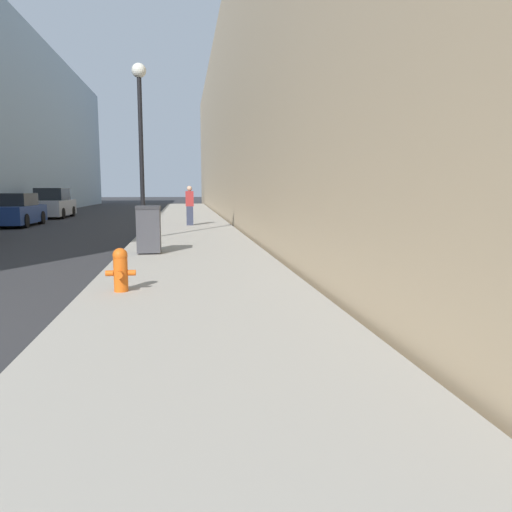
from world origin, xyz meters
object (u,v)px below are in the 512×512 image
lamppost (141,127)px  parked_sedan_near (14,211)px  trash_bin (149,229)px  parked_sedan_far (53,204)px  pedestrian_on_sidewalk (190,206)px  fire_hydrant (121,269)px

lamppost → parked_sedan_near: (-6.56, 8.42, -2.93)m
parked_sedan_near → trash_bin: bearing=-60.0°
lamppost → parked_sedan_near: 11.07m
trash_bin → parked_sedan_far: parked_sedan_far is taller
trash_bin → lamppost: bearing=96.5°
parked_sedan_far → pedestrian_on_sidewalk: size_ratio=2.66×
trash_bin → lamppost: (-0.42, 3.69, 2.88)m
fire_hydrant → trash_bin: size_ratio=0.58×
lamppost → parked_sedan_far: bearing=113.1°
fire_hydrant → lamppost: lamppost is taller
fire_hydrant → pedestrian_on_sidewalk: size_ratio=0.40×
trash_bin → lamppost: lamppost is taller
lamppost → parked_sedan_near: lamppost is taller
pedestrian_on_sidewalk → fire_hydrant: bearing=-95.0°
trash_bin → pedestrian_on_sidewalk: size_ratio=0.69×
parked_sedan_near → pedestrian_on_sidewalk: bearing=-18.5°
parked_sedan_far → pedestrian_on_sidewalk: (8.03, -9.54, 0.21)m
trash_bin → parked_sedan_near: bearing=120.0°
fire_hydrant → trash_bin: 4.69m
parked_sedan_far → pedestrian_on_sidewalk: pedestrian_on_sidewalk is taller
fire_hydrant → pedestrian_on_sidewalk: (1.24, 14.08, 0.50)m
lamppost → parked_sedan_far: lamppost is taller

